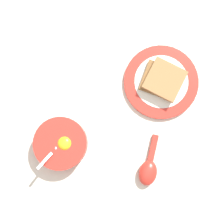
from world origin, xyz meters
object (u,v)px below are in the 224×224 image
object	(u,v)px
toast_sandwich	(162,80)
egg_bowl	(61,144)
toast_plate	(161,82)
soup_spoon	(149,169)

from	to	relation	value
toast_sandwich	egg_bowl	bearing A→B (deg)	-60.97
egg_bowl	toast_plate	bearing A→B (deg)	118.85
toast_plate	soup_spoon	distance (m)	0.24
egg_bowl	soup_spoon	bearing A→B (deg)	70.43
soup_spoon	toast_sandwich	bearing A→B (deg)	167.64
egg_bowl	toast_sandwich	xyz separation A→B (m)	(-0.16, 0.28, 0.00)
toast_sandwich	soup_spoon	distance (m)	0.24
toast_plate	toast_sandwich	distance (m)	0.02
egg_bowl	soup_spoon	world-z (taller)	egg_bowl
toast_sandwich	soup_spoon	world-z (taller)	toast_sandwich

